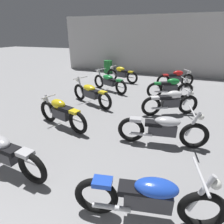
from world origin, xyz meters
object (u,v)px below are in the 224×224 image
motorcycle_right_row_2 (163,129)px  motorcycle_left_row_1 (3,152)px  motorcycle_right_row_3 (171,102)px  motorcycle_left_row_4 (109,82)px  motorcycle_right_row_4 (170,87)px  motorcycle_right_row_5 (176,78)px  oil_drum (108,67)px  motorcycle_left_row_5 (122,74)px  motorcycle_left_row_3 (91,93)px  motorcycle_left_row_2 (61,113)px  motorcycle_right_row_1 (149,198)px

motorcycle_right_row_2 → motorcycle_left_row_1: bearing=-144.2°
motorcycle_right_row_3 → motorcycle_left_row_4: bearing=148.1°
motorcycle_right_row_2 → motorcycle_right_row_4: motorcycle_right_row_2 is taller
motorcycle_right_row_3 → motorcycle_right_row_4: 1.80m
motorcycle_right_row_5 → oil_drum: bearing=155.3°
motorcycle_left_row_5 → motorcycle_right_row_2: size_ratio=0.90×
motorcycle_left_row_3 → oil_drum: size_ratio=2.39×
motorcycle_left_row_3 → motorcycle_right_row_3: (2.92, 0.07, 0.01)m
motorcycle_right_row_3 → oil_drum: (-4.50, 5.70, -0.03)m
motorcycle_left_row_4 → motorcycle_left_row_3: bearing=-90.6°
motorcycle_right_row_4 → motorcycle_right_row_5: size_ratio=1.05×
motorcycle_left_row_2 → motorcycle_right_row_5: (2.92, 5.64, 0.00)m
motorcycle_left_row_4 → motorcycle_right_row_4: (2.78, -0.01, 0.01)m
motorcycle_left_row_3 → motorcycle_left_row_1: bearing=-89.4°
motorcycle_left_row_2 → motorcycle_left_row_3: bearing=90.7°
motorcycle_left_row_4 → motorcycle_left_row_5: motorcycle_left_row_4 is taller
motorcycle_left_row_5 → motorcycle_left_row_3: bearing=-90.9°
motorcycle_right_row_2 → motorcycle_right_row_3: 1.94m
motorcycle_left_row_1 → oil_drum: size_ratio=2.55×
motorcycle_left_row_4 → motorcycle_right_row_5: (2.92, 1.82, 0.01)m
motorcycle_right_row_1 → motorcycle_right_row_4: 5.84m
motorcycle_right_row_1 → motorcycle_left_row_5: bearing=110.3°
motorcycle_left_row_2 → motorcycle_right_row_5: 6.35m
motorcycle_left_row_4 → motorcycle_right_row_3: motorcycle_left_row_4 is taller
motorcycle_right_row_3 → oil_drum: bearing=128.3°
motorcycle_left_row_1 → motorcycle_left_row_4: 5.78m
motorcycle_right_row_1 → oil_drum: motorcycle_right_row_1 is taller
motorcycle_left_row_5 → motorcycle_right_row_2: 6.25m
motorcycle_left_row_1 → motorcycle_right_row_3: motorcycle_left_row_1 is taller
motorcycle_left_row_2 → motorcycle_right_row_2: motorcycle_right_row_2 is taller
motorcycle_left_row_1 → oil_drum: bearing=99.5°
motorcycle_right_row_5 → motorcycle_right_row_4: bearing=-94.4°
motorcycle_left_row_2 → motorcycle_left_row_4: bearing=90.0°
motorcycle_left_row_1 → motorcycle_left_row_5: (0.01, 7.62, 0.01)m
motorcycle_left_row_2 → motorcycle_left_row_5: same height
motorcycle_right_row_3 → motorcycle_right_row_5: bearing=89.8°
motorcycle_left_row_5 → motorcycle_right_row_4: 3.31m
motorcycle_left_row_5 → motorcycle_right_row_5: (2.88, -0.01, 0.00)m
motorcycle_left_row_2 → oil_drum: size_ratio=2.27×
motorcycle_left_row_2 → motorcycle_right_row_3: (2.90, 2.01, 0.00)m
motorcycle_left_row_3 → motorcycle_right_row_3: motorcycle_left_row_3 is taller
motorcycle_left_row_2 → motorcycle_left_row_5: 5.66m
motorcycle_right_row_2 → motorcycle_left_row_2: bearing=-178.5°
motorcycle_right_row_3 → motorcycle_right_row_4: (-0.13, 1.79, 0.00)m
motorcycle_right_row_4 → motorcycle_left_row_4: bearing=179.8°
oil_drum → motorcycle_left_row_5: bearing=-51.5°
motorcycle_right_row_1 → motorcycle_right_row_2: 2.10m
motorcycle_left_row_2 → motorcycle_right_row_3: same height
motorcycle_right_row_1 → motorcycle_left_row_1: bearing=178.6°
motorcycle_right_row_4 → motorcycle_left_row_1: bearing=-115.5°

